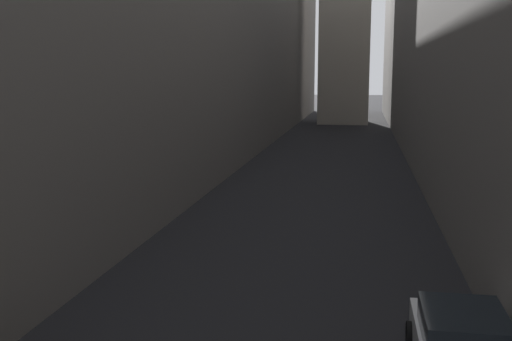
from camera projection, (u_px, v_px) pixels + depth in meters
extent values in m
plane|color=black|center=(329.00, 158.00, 44.45)|extent=(264.00, 264.00, 0.00)
cube|color=slate|center=(174.00, 15.00, 46.80)|extent=(13.52, 108.00, 21.16)
cube|color=black|center=(464.00, 325.00, 12.06)|extent=(1.63, 2.07, 0.56)
cylinder|color=black|center=(411.00, 335.00, 13.68)|extent=(0.22, 0.62, 0.62)
cylinder|color=black|center=(493.00, 341.00, 13.38)|extent=(0.22, 0.62, 0.62)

